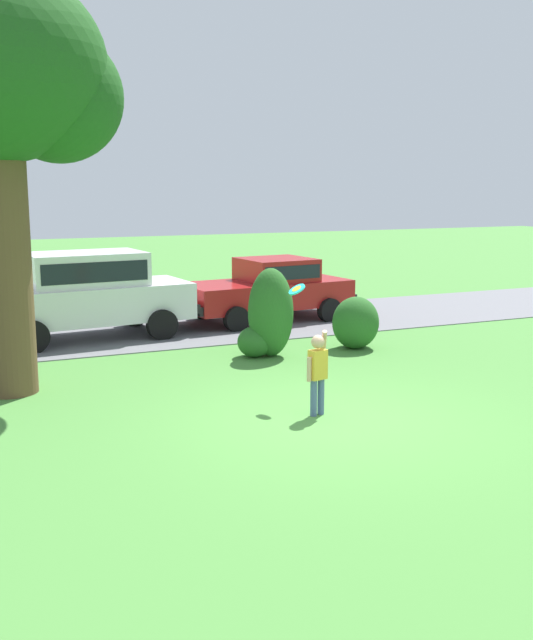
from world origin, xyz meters
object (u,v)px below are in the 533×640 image
Objects in this scene: parked_suv at (86,291)px; frisbee at (297,289)px; parked_sedan at (269,287)px; child_thrower at (318,368)px.

frisbee is (2.15, -6.15, 0.69)m from parked_suv.
parked_sedan is at bearing 5.81° from parked_suv.
child_thrower is at bearing -73.80° from parked_suv.
frisbee is at bearing 83.85° from child_thrower.
parked_sedan reaches higher than child_thrower.
child_thrower is at bearing -96.15° from frisbee.
parked_suv reaches higher than frisbee.
frisbee is at bearing -110.36° from parked_sedan.
parked_sedan is 16.22× the size of frisbee.
child_thrower is 4.58× the size of frisbee.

